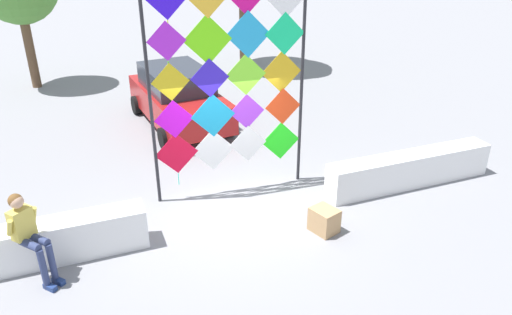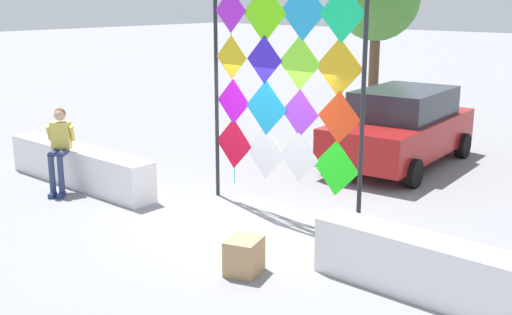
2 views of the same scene
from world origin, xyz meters
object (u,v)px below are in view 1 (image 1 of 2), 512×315
at_px(parked_car, 178,96).
at_px(cardboard_box_large, 324,220).
at_px(kite_display_rack, 230,75).
at_px(seated_vendor, 29,232).

distance_m(parked_car, cardboard_box_large, 6.76).
bearing_deg(parked_car, cardboard_box_large, -78.92).
distance_m(kite_display_rack, cardboard_box_large, 3.46).
bearing_deg(parked_car, kite_display_rack, -87.79).
relative_size(seated_vendor, cardboard_box_large, 3.19).
height_order(kite_display_rack, parked_car, kite_display_rack).
relative_size(kite_display_rack, parked_car, 1.05).
height_order(kite_display_rack, seated_vendor, kite_display_rack).
relative_size(parked_car, cardboard_box_large, 8.94).
bearing_deg(seated_vendor, parked_car, 57.90).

